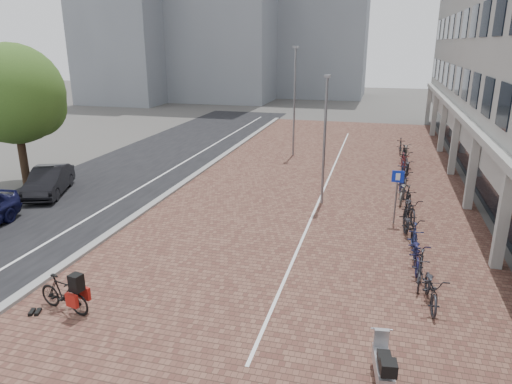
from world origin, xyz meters
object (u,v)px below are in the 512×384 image
object	(u,v)px
car_dark	(49,181)
hero_bike	(64,293)
scooter_front	(383,364)
parking_sign	(397,189)

from	to	relation	value
car_dark	hero_bike	bearing A→B (deg)	-71.62
hero_bike	scooter_front	xyz separation A→B (m)	(8.57, -0.73, -0.03)
car_dark	parking_sign	world-z (taller)	parking_sign
car_dark	parking_sign	size ratio (longest dim) A/B	1.80
car_dark	hero_bike	xyz separation A→B (m)	(7.44, -8.95, -0.12)
hero_bike	parking_sign	xyz separation A→B (m)	(8.93, 9.20, 0.96)
hero_bike	scooter_front	distance (m)	8.60
scooter_front	car_dark	bearing A→B (deg)	141.48
scooter_front	parking_sign	bearing A→B (deg)	80.53
hero_bike	parking_sign	size ratio (longest dim) A/B	0.81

